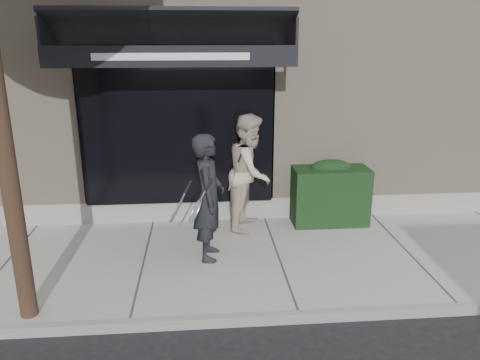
{
  "coord_description": "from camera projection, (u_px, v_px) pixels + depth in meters",
  "views": [
    {
      "loc": [
        -1.12,
        -6.33,
        3.3
      ],
      "look_at": [
        -0.53,
        0.6,
        1.14
      ],
      "focal_mm": 35.0,
      "sensor_mm": 36.0,
      "label": 1
    }
  ],
  "objects": [
    {
      "name": "ground",
      "position": [
        278.0,
        262.0,
        7.09
      ],
      "size": [
        80.0,
        80.0,
        0.0
      ],
      "primitive_type": "plane",
      "color": "black",
      "rests_on": "ground"
    },
    {
      "name": "sidewalk",
      "position": [
        278.0,
        259.0,
        7.07
      ],
      "size": [
        20.0,
        3.0,
        0.12
      ],
      "primitive_type": "cube",
      "color": "#969691",
      "rests_on": "ground"
    },
    {
      "name": "curb",
      "position": [
        299.0,
        317.0,
        5.6
      ],
      "size": [
        20.0,
        0.1,
        0.14
      ],
      "primitive_type": "cube",
      "color": "gray",
      "rests_on": "ground"
    },
    {
      "name": "building_facade",
      "position": [
        246.0,
        60.0,
        11.0
      ],
      "size": [
        14.3,
        8.04,
        5.64
      ],
      "color": "tan",
      "rests_on": "ground"
    },
    {
      "name": "hedge",
      "position": [
        329.0,
        193.0,
        8.18
      ],
      "size": [
        1.3,
        0.7,
        1.14
      ],
      "color": "black",
      "rests_on": "sidewalk"
    },
    {
      "name": "pedestrian_front",
      "position": [
        208.0,
        198.0,
        6.74
      ],
      "size": [
        0.84,
        0.89,
        1.87
      ],
      "color": "black",
      "rests_on": "sidewalk"
    },
    {
      "name": "pedestrian_back",
      "position": [
        250.0,
        172.0,
        7.84
      ],
      "size": [
        1.03,
        1.15,
        1.96
      ],
      "color": "beige",
      "rests_on": "sidewalk"
    }
  ]
}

